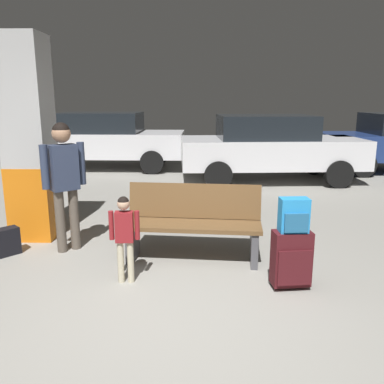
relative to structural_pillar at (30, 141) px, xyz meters
name	(u,v)px	position (x,y,z in m)	size (l,w,h in m)	color
ground_plane	(187,206)	(2.04, 1.81, -1.39)	(18.00, 18.00, 0.10)	gray
structural_pillar	(30,141)	(0.00, 0.00, 0.00)	(0.57, 0.57, 2.70)	orange
bench	(193,223)	(2.19, -0.78, -0.90)	(1.64, 0.66, 0.89)	brown
suitcase	(291,259)	(3.19, -1.55, -1.02)	(0.40, 0.27, 0.60)	#471419
backpack_bright	(294,216)	(3.19, -1.55, -0.57)	(0.29, 0.21, 0.34)	#268CD8
child	(124,230)	(1.50, -1.43, -0.77)	(0.31, 0.19, 0.93)	beige
adult	(64,173)	(0.61, -0.53, -0.34)	(0.45, 0.38, 1.61)	brown
backpack_dark_floor	(7,242)	(-0.10, -0.70, -1.17)	(0.31, 0.32, 0.34)	black
parked_car_far	(106,139)	(-0.26, 5.58, -0.53)	(4.12, 1.83, 1.51)	silver
parked_car_near	(269,146)	(3.88, 3.93, -0.53)	(4.19, 1.99, 1.51)	silver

